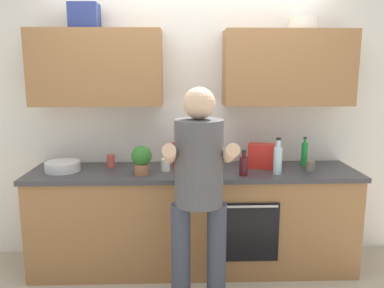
{
  "coord_description": "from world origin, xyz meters",
  "views": [
    {
      "loc": [
        -0.12,
        -3.29,
        1.75
      ],
      "look_at": [
        -0.02,
        -0.1,
        1.15
      ],
      "focal_mm": 36.47,
      "sensor_mm": 36.0,
      "label": 1
    }
  ],
  "objects_px": {
    "mixing_bowl": "(62,166)",
    "potted_herb": "(142,159)",
    "cup_coffee": "(166,165)",
    "bottle_wine": "(244,165)",
    "bottle_hotsauce": "(176,154)",
    "cup_ceramic": "(111,161)",
    "grocery_bag_crisps": "(261,156)",
    "bottle_soda": "(304,154)",
    "bottle_water": "(278,159)",
    "bottle_juice": "(221,157)",
    "cup_stoneware": "(310,166)",
    "knife_block": "(194,156)",
    "person_standing": "(199,184)"
  },
  "relations": [
    {
      "from": "mixing_bowl",
      "to": "potted_herb",
      "type": "height_order",
      "value": "potted_herb"
    },
    {
      "from": "cup_coffee",
      "to": "bottle_wine",
      "type": "bearing_deg",
      "value": -14.76
    },
    {
      "from": "bottle_hotsauce",
      "to": "mixing_bowl",
      "type": "xyz_separation_m",
      "value": [
        -0.97,
        -0.12,
        -0.08
      ]
    },
    {
      "from": "cup_ceramic",
      "to": "grocery_bag_crisps",
      "type": "bearing_deg",
      "value": -3.35
    },
    {
      "from": "bottle_soda",
      "to": "bottle_water",
      "type": "bearing_deg",
      "value": -139.18
    },
    {
      "from": "bottle_hotsauce",
      "to": "bottle_soda",
      "type": "height_order",
      "value": "bottle_hotsauce"
    },
    {
      "from": "cup_coffee",
      "to": "bottle_juice",
      "type": "bearing_deg",
      "value": 7.01
    },
    {
      "from": "bottle_hotsauce",
      "to": "cup_coffee",
      "type": "relative_size",
      "value": 2.68
    },
    {
      "from": "mixing_bowl",
      "to": "bottle_soda",
      "type": "bearing_deg",
      "value": 3.27
    },
    {
      "from": "bottle_hotsauce",
      "to": "cup_coffee",
      "type": "xyz_separation_m",
      "value": [
        -0.09,
        -0.14,
        -0.07
      ]
    },
    {
      "from": "cup_stoneware",
      "to": "mixing_bowl",
      "type": "relative_size",
      "value": 0.3
    },
    {
      "from": "bottle_soda",
      "to": "bottle_juice",
      "type": "relative_size",
      "value": 1.05
    },
    {
      "from": "mixing_bowl",
      "to": "potted_herb",
      "type": "distance_m",
      "value": 0.71
    },
    {
      "from": "bottle_hotsauce",
      "to": "bottle_juice",
      "type": "relative_size",
      "value": 1.12
    },
    {
      "from": "knife_block",
      "to": "potted_herb",
      "type": "height_order",
      "value": "knife_block"
    },
    {
      "from": "bottle_wine",
      "to": "potted_herb",
      "type": "height_order",
      "value": "potted_herb"
    },
    {
      "from": "bottle_juice",
      "to": "cup_coffee",
      "type": "distance_m",
      "value": 0.49
    },
    {
      "from": "knife_block",
      "to": "bottle_hotsauce",
      "type": "bearing_deg",
      "value": 160.88
    },
    {
      "from": "grocery_bag_crisps",
      "to": "cup_stoneware",
      "type": "bearing_deg",
      "value": -16.55
    },
    {
      "from": "bottle_hotsauce",
      "to": "cup_stoneware",
      "type": "xyz_separation_m",
      "value": [
        1.16,
        -0.17,
        -0.07
      ]
    },
    {
      "from": "knife_block",
      "to": "grocery_bag_crisps",
      "type": "distance_m",
      "value": 0.6
    },
    {
      "from": "cup_coffee",
      "to": "knife_block",
      "type": "xyz_separation_m",
      "value": [
        0.25,
        0.08,
        0.06
      ]
    },
    {
      "from": "cup_ceramic",
      "to": "cup_coffee",
      "type": "height_order",
      "value": "cup_ceramic"
    },
    {
      "from": "bottle_soda",
      "to": "bottle_wine",
      "type": "distance_m",
      "value": 0.68
    },
    {
      "from": "bottle_soda",
      "to": "knife_block",
      "type": "height_order",
      "value": "knife_block"
    },
    {
      "from": "bottle_hotsauce",
      "to": "grocery_bag_crisps",
      "type": "relative_size",
      "value": 1.25
    },
    {
      "from": "cup_stoneware",
      "to": "bottle_hotsauce",
      "type": "bearing_deg",
      "value": 171.59
    },
    {
      "from": "cup_stoneware",
      "to": "grocery_bag_crisps",
      "type": "bearing_deg",
      "value": 163.45
    },
    {
      "from": "bottle_juice",
      "to": "bottle_soda",
      "type": "bearing_deg",
      "value": 5.82
    },
    {
      "from": "bottle_water",
      "to": "knife_block",
      "type": "height_order",
      "value": "bottle_water"
    },
    {
      "from": "bottle_wine",
      "to": "person_standing",
      "type": "bearing_deg",
      "value": -129.23
    },
    {
      "from": "cup_ceramic",
      "to": "person_standing",
      "type": "bearing_deg",
      "value": -47.32
    },
    {
      "from": "bottle_hotsauce",
      "to": "grocery_bag_crisps",
      "type": "height_order",
      "value": "bottle_hotsauce"
    },
    {
      "from": "bottle_wine",
      "to": "cup_stoneware",
      "type": "relative_size",
      "value": 2.38
    },
    {
      "from": "person_standing",
      "to": "grocery_bag_crisps",
      "type": "height_order",
      "value": "person_standing"
    },
    {
      "from": "cup_ceramic",
      "to": "knife_block",
      "type": "bearing_deg",
      "value": -6.32
    },
    {
      "from": "bottle_hotsauce",
      "to": "grocery_bag_crisps",
      "type": "xyz_separation_m",
      "value": [
        0.76,
        -0.05,
        -0.01
      ]
    },
    {
      "from": "bottle_wine",
      "to": "potted_herb",
      "type": "xyz_separation_m",
      "value": [
        -0.84,
        0.06,
        0.05
      ]
    },
    {
      "from": "cup_ceramic",
      "to": "knife_block",
      "type": "xyz_separation_m",
      "value": [
        0.75,
        -0.08,
        0.06
      ]
    },
    {
      "from": "bottle_soda",
      "to": "bottle_wine",
      "type": "height_order",
      "value": "bottle_soda"
    },
    {
      "from": "bottle_juice",
      "to": "bottle_hotsauce",
      "type": "bearing_deg",
      "value": 168.48
    },
    {
      "from": "grocery_bag_crisps",
      "to": "bottle_hotsauce",
      "type": "bearing_deg",
      "value": 176.06
    },
    {
      "from": "grocery_bag_crisps",
      "to": "knife_block",
      "type": "bearing_deg",
      "value": -179.6
    },
    {
      "from": "cup_coffee",
      "to": "knife_block",
      "type": "relative_size",
      "value": 0.37
    },
    {
      "from": "bottle_hotsauce",
      "to": "knife_block",
      "type": "relative_size",
      "value": 0.99
    },
    {
      "from": "person_standing",
      "to": "bottle_water",
      "type": "xyz_separation_m",
      "value": [
        0.69,
        0.52,
        0.06
      ]
    },
    {
      "from": "cup_coffee",
      "to": "grocery_bag_crisps",
      "type": "bearing_deg",
      "value": 5.9
    },
    {
      "from": "bottle_juice",
      "to": "cup_ceramic",
      "type": "height_order",
      "value": "bottle_juice"
    },
    {
      "from": "bottle_water",
      "to": "mixing_bowl",
      "type": "bearing_deg",
      "value": 175.45
    },
    {
      "from": "bottle_soda",
      "to": "cup_stoneware",
      "type": "bearing_deg",
      "value": -89.43
    }
  ]
}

